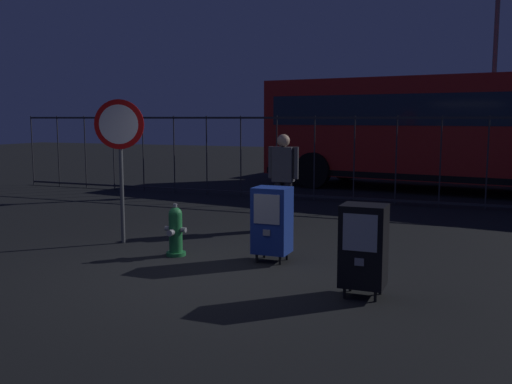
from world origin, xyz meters
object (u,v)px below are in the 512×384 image
object	(u,v)px
pedestrian	(283,176)
street_light_near_left	(497,24)
stop_sign	(120,141)
fire_hydrant	(176,231)
newspaper_box_secondary	(272,220)
newspaper_box_primary	(364,246)
bus_near	(462,127)

from	to	relation	value
pedestrian	street_light_near_left	bearing A→B (deg)	71.48
stop_sign	street_light_near_left	distance (m)	13.31
fire_hydrant	newspaper_box_secondary	size ratio (longest dim) A/B	0.73
stop_sign	street_light_near_left	bearing A→B (deg)	66.00
fire_hydrant	newspaper_box_primary	xyz separation A→B (m)	(2.86, -0.88, 0.22)
newspaper_box_secondary	street_light_near_left	world-z (taller)	street_light_near_left
stop_sign	bus_near	xyz separation A→B (m)	(4.55, 8.67, 0.11)
newspaper_box_secondary	stop_sign	world-z (taller)	stop_sign
fire_hydrant	stop_sign	world-z (taller)	stop_sign
stop_sign	street_light_near_left	xyz separation A→B (m)	(5.26, 11.82, 3.15)
newspaper_box_secondary	stop_sign	size ratio (longest dim) A/B	0.46
fire_hydrant	street_light_near_left	bearing A→B (deg)	71.55
newspaper_box_secondary	bus_near	distance (m)	9.15
bus_near	stop_sign	bearing A→B (deg)	-109.60
pedestrian	bus_near	distance (m)	7.22
pedestrian	street_light_near_left	size ratio (longest dim) A/B	0.20
stop_sign	pedestrian	distance (m)	2.86
pedestrian	street_light_near_left	world-z (taller)	street_light_near_left
stop_sign	newspaper_box_primary	bearing A→B (deg)	-17.60
fire_hydrant	bus_near	xyz separation A→B (m)	(3.36, 9.07, 1.36)
fire_hydrant	newspaper_box_secondary	distance (m)	1.42
stop_sign	pedestrian	size ratio (longest dim) A/B	1.34
newspaper_box_primary	stop_sign	distance (m)	4.36
newspaper_box_primary	pedestrian	bearing A→B (deg)	122.61
pedestrian	stop_sign	bearing A→B (deg)	-134.91
newspaper_box_primary	bus_near	bearing A→B (deg)	87.10
newspaper_box_secondary	stop_sign	distance (m)	2.78
stop_sign	bus_near	world-z (taller)	bus_near
stop_sign	pedestrian	xyz separation A→B (m)	(1.96, 1.97, -0.65)
newspaper_box_primary	newspaper_box_secondary	bearing A→B (deg)	143.54
newspaper_box_secondary	bus_near	xyz separation A→B (m)	(1.98, 8.86, 1.14)
newspaper_box_secondary	street_light_near_left	distance (m)	13.00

